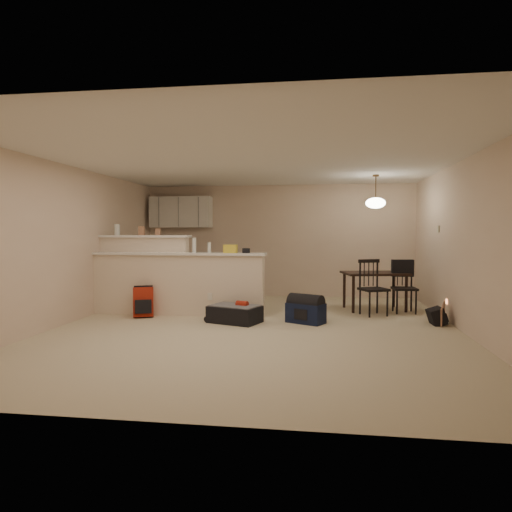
% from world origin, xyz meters
% --- Properties ---
extents(room, '(7.00, 7.02, 2.50)m').
position_xyz_m(room, '(0.00, 0.00, 1.25)').
color(room, beige).
rests_on(room, ground).
extents(breakfast_bar, '(3.08, 0.58, 1.39)m').
position_xyz_m(breakfast_bar, '(-1.76, 0.98, 0.61)').
color(breakfast_bar, beige).
rests_on(breakfast_bar, ground).
extents(upper_cabinets, '(1.40, 0.34, 0.70)m').
position_xyz_m(upper_cabinets, '(-2.20, 3.32, 1.90)').
color(upper_cabinets, white).
rests_on(upper_cabinets, room).
extents(kitchen_counter, '(1.80, 0.60, 0.90)m').
position_xyz_m(kitchen_counter, '(-2.00, 3.19, 0.45)').
color(kitchen_counter, white).
rests_on(kitchen_counter, ground).
extents(thermostat, '(0.02, 0.12, 0.12)m').
position_xyz_m(thermostat, '(2.98, 1.55, 1.50)').
color(thermostat, beige).
rests_on(thermostat, room).
extents(jar, '(0.10, 0.10, 0.20)m').
position_xyz_m(jar, '(-2.72, 1.12, 1.49)').
color(jar, silver).
rests_on(jar, breakfast_bar).
extents(cereal_box, '(0.10, 0.07, 0.16)m').
position_xyz_m(cereal_box, '(-2.25, 1.12, 1.47)').
color(cereal_box, '#A47354').
rests_on(cereal_box, breakfast_bar).
extents(small_box, '(0.08, 0.06, 0.12)m').
position_xyz_m(small_box, '(-1.94, 1.12, 1.45)').
color(small_box, '#A47354').
rests_on(small_box, breakfast_bar).
extents(bottle_a, '(0.07, 0.07, 0.26)m').
position_xyz_m(bottle_a, '(-1.21, 0.90, 1.22)').
color(bottle_a, silver).
rests_on(bottle_a, breakfast_bar).
extents(bottle_b, '(0.06, 0.06, 0.18)m').
position_xyz_m(bottle_b, '(-0.94, 0.90, 1.18)').
color(bottle_b, silver).
rests_on(bottle_b, breakfast_bar).
extents(bag_lump, '(0.22, 0.18, 0.14)m').
position_xyz_m(bag_lump, '(-0.57, 0.90, 1.16)').
color(bag_lump, '#A47354').
rests_on(bag_lump, breakfast_bar).
extents(pouch, '(0.12, 0.10, 0.08)m').
position_xyz_m(pouch, '(-0.30, 0.90, 1.13)').
color(pouch, '#A47354').
rests_on(pouch, breakfast_bar).
extents(dining_table, '(1.26, 0.97, 0.70)m').
position_xyz_m(dining_table, '(1.95, 1.89, 0.62)').
color(dining_table, black).
rests_on(dining_table, ground).
extents(pendant_lamp, '(0.36, 0.36, 0.62)m').
position_xyz_m(pendant_lamp, '(1.95, 1.89, 1.99)').
color(pendant_lamp, brown).
rests_on(pendant_lamp, room).
extents(dining_chair_near, '(0.55, 0.54, 0.97)m').
position_xyz_m(dining_chair_near, '(1.88, 1.30, 0.48)').
color(dining_chair_near, black).
rests_on(dining_chair_near, ground).
extents(dining_chair_far, '(0.43, 0.41, 0.93)m').
position_xyz_m(dining_chair_far, '(2.45, 1.64, 0.46)').
color(dining_chair_far, black).
rests_on(dining_chair_far, ground).
extents(suitcase, '(0.91, 0.74, 0.26)m').
position_xyz_m(suitcase, '(-0.39, 0.36, 0.13)').
color(suitcase, black).
rests_on(suitcase, ground).
extents(red_backpack, '(0.39, 0.31, 0.50)m').
position_xyz_m(red_backpack, '(-2.03, 0.61, 0.25)').
color(red_backpack, '#A32212').
rests_on(red_backpack, ground).
extents(navy_duffel, '(0.66, 0.55, 0.32)m').
position_xyz_m(navy_duffel, '(0.73, 0.48, 0.16)').
color(navy_duffel, '#101833').
rests_on(navy_duffel, ground).
extents(black_daypack, '(0.23, 0.31, 0.26)m').
position_xyz_m(black_daypack, '(2.76, 0.61, 0.13)').
color(black_daypack, black).
rests_on(black_daypack, ground).
extents(cardboard_sheet, '(0.17, 0.40, 0.32)m').
position_xyz_m(cardboard_sheet, '(2.85, 0.61, 0.16)').
color(cardboard_sheet, '#A47354').
rests_on(cardboard_sheet, ground).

